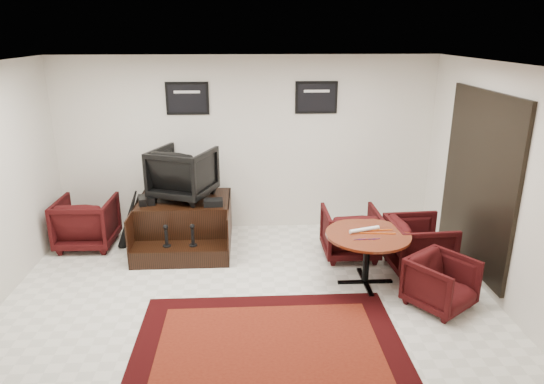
# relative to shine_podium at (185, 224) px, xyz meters

# --- Properties ---
(ground) EXTENTS (6.00, 6.00, 0.00)m
(ground) POSITION_rel_shine_podium_xyz_m (0.96, -1.81, -0.33)
(ground) COLOR white
(ground) RESTS_ON ground
(room_shell) EXTENTS (6.02, 5.02, 2.81)m
(room_shell) POSITION_rel_shine_podium_xyz_m (1.37, -1.69, 1.46)
(room_shell) COLOR silver
(room_shell) RESTS_ON ground
(area_rug) EXTENTS (2.83, 2.12, 0.01)m
(area_rug) POSITION_rel_shine_podium_xyz_m (1.16, -2.67, -0.32)
(area_rug) COLOR black
(area_rug) RESTS_ON ground
(shine_podium) EXTENTS (1.39, 1.43, 0.71)m
(shine_podium) POSITION_rel_shine_podium_xyz_m (0.00, 0.00, 0.00)
(shine_podium) COLOR black
(shine_podium) RESTS_ON ground
(shine_chair) EXTENTS (1.06, 1.03, 0.86)m
(shine_chair) POSITION_rel_shine_podium_xyz_m (0.00, 0.14, 0.81)
(shine_chair) COLOR black
(shine_chair) RESTS_ON shine_podium
(shoes_pair) EXTENTS (0.29, 0.34, 0.11)m
(shoes_pair) POSITION_rel_shine_podium_xyz_m (-0.53, -0.09, 0.44)
(shoes_pair) COLOR black
(shoes_pair) RESTS_ON shine_podium
(polish_kit) EXTENTS (0.28, 0.20, 0.09)m
(polish_kit) POSITION_rel_shine_podium_xyz_m (0.46, -0.23, 0.43)
(polish_kit) COLOR black
(polish_kit) RESTS_ON shine_podium
(umbrella_black) EXTENTS (0.35, 0.13, 0.95)m
(umbrella_black) POSITION_rel_shine_podium_xyz_m (-0.82, -0.08, 0.14)
(umbrella_black) COLOR black
(umbrella_black) RESTS_ON ground
(umbrella_hooked) EXTENTS (0.31, 0.12, 0.84)m
(umbrella_hooked) POSITION_rel_shine_podium_xyz_m (-0.80, 0.07, 0.09)
(umbrella_hooked) COLOR black
(umbrella_hooked) RESTS_ON ground
(armchair_side) EXTENTS (0.84, 0.79, 0.84)m
(armchair_side) POSITION_rel_shine_podium_xyz_m (-1.48, 0.04, 0.09)
(armchair_side) COLOR black
(armchair_side) RESTS_ON ground
(meeting_table) EXTENTS (1.07, 1.07, 0.70)m
(meeting_table) POSITION_rel_shine_podium_xyz_m (2.48, -1.34, 0.29)
(meeting_table) COLOR #451409
(meeting_table) RESTS_ON ground
(table_chair_back) EXTENTS (0.77, 0.73, 0.80)m
(table_chair_back) POSITION_rel_shine_podium_xyz_m (2.44, -0.51, 0.07)
(table_chair_back) COLOR black
(table_chair_back) RESTS_ON ground
(table_chair_window) EXTENTS (0.78, 0.83, 0.81)m
(table_chair_window) POSITION_rel_shine_podium_xyz_m (3.29, -1.00, 0.07)
(table_chair_window) COLOR black
(table_chair_window) RESTS_ON ground
(table_chair_corner) EXTENTS (0.91, 0.90, 0.69)m
(table_chair_corner) POSITION_rel_shine_podium_xyz_m (3.23, -1.95, 0.01)
(table_chair_corner) COLOR black
(table_chair_corner) RESTS_ON ground
(paper_roll) EXTENTS (0.42, 0.17, 0.05)m
(paper_roll) POSITION_rel_shine_podium_xyz_m (2.45, -1.27, 0.40)
(paper_roll) COLOR white
(paper_roll) RESTS_ON meeting_table
(table_clutter) EXTENTS (0.57, 0.31, 0.01)m
(table_clutter) POSITION_rel_shine_podium_xyz_m (2.56, -1.35, 0.38)
(table_clutter) COLOR #DE510C
(table_clutter) RESTS_ON meeting_table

